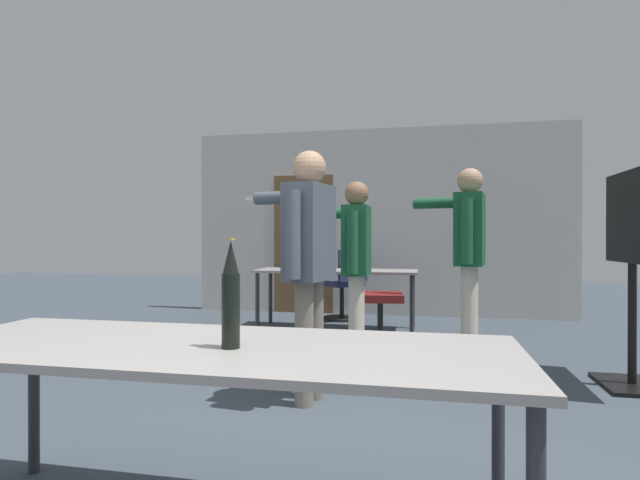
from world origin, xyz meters
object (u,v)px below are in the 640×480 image
object	(u,v)px
office_chair_mid_tucked	(373,301)
person_left_plaid	(468,243)
tv_screen	(633,255)
beer_bottle	(231,296)
person_near_casual	(355,253)
office_chair_far_right	(345,286)
person_far_watching	(308,250)
drink_cup	(308,265)

from	to	relation	value
office_chair_mid_tucked	person_left_plaid	bearing A→B (deg)	61.48
tv_screen	beer_bottle	bearing A→B (deg)	-42.01
office_chair_mid_tucked	beer_bottle	distance (m)	3.59
tv_screen	beer_bottle	distance (m)	3.29
person_near_casual	office_chair_mid_tucked	world-z (taller)	person_near_casual
office_chair_far_right	beer_bottle	distance (m)	5.05
tv_screen	beer_bottle	xyz separation A→B (m)	(-2.20, -2.45, -0.08)
tv_screen	person_near_casual	xyz separation A→B (m)	(-2.13, 0.31, -0.01)
person_far_watching	tv_screen	bearing A→B (deg)	-59.53
person_left_plaid	office_chair_far_right	size ratio (longest dim) A/B	1.84
person_near_casual	person_far_watching	world-z (taller)	person_far_watching
person_far_watching	beer_bottle	xyz separation A→B (m)	(0.10, -1.64, -0.13)
drink_cup	office_chair_far_right	bearing A→B (deg)	61.34
person_near_casual	office_chair_far_right	bearing A→B (deg)	11.54
office_chair_mid_tucked	tv_screen	bearing A→B (deg)	54.32
tv_screen	drink_cup	distance (m)	3.51
person_near_casual	person_far_watching	distance (m)	1.13
office_chair_mid_tucked	drink_cup	xyz separation A→B (m)	(-0.88, 0.80, 0.32)
person_far_watching	office_chair_mid_tucked	bearing A→B (deg)	3.55
office_chair_mid_tucked	office_chair_far_right	world-z (taller)	office_chair_far_right
tv_screen	person_far_watching	xyz separation A→B (m)	(-2.31, -0.81, 0.05)
tv_screen	person_far_watching	bearing A→B (deg)	-70.74
tv_screen	person_left_plaid	size ratio (longest dim) A/B	0.92
office_chair_far_right	tv_screen	bearing A→B (deg)	-88.17
drink_cup	beer_bottle	bearing A→B (deg)	-80.52
drink_cup	person_near_casual	bearing A→B (deg)	-63.42
office_chair_far_right	drink_cup	distance (m)	0.82
tv_screen	beer_bottle	size ratio (longest dim) A/B	4.16
tv_screen	office_chair_far_right	bearing A→B (deg)	-135.03
beer_bottle	office_chair_mid_tucked	bearing A→B (deg)	87.50
person_near_casual	office_chair_far_right	size ratio (longest dim) A/B	1.69
tv_screen	drink_cup	world-z (taller)	tv_screen
person_far_watching	drink_cup	size ratio (longest dim) A/B	15.56
beer_bottle	drink_cup	distance (m)	4.42
beer_bottle	drink_cup	size ratio (longest dim) A/B	3.56
office_chair_far_right	beer_bottle	world-z (taller)	beer_bottle
beer_bottle	person_far_watching	bearing A→B (deg)	93.57
person_near_casual	person_far_watching	xyz separation A→B (m)	(-0.18, -1.11, 0.06)
person_near_casual	person_left_plaid	bearing A→B (deg)	-65.98
person_far_watching	office_chair_far_right	bearing A→B (deg)	15.70
person_near_casual	drink_cup	world-z (taller)	person_near_casual
person_near_casual	office_chair_mid_tucked	size ratio (longest dim) A/B	1.69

